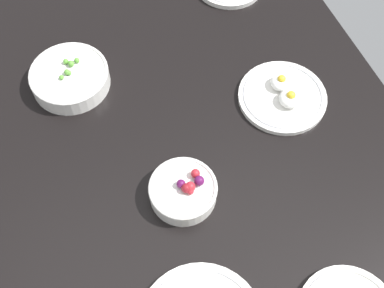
% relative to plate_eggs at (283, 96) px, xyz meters
% --- Properties ---
extents(dining_table, '(1.36, 0.95, 0.04)m').
position_rel_plate_eggs_xyz_m(dining_table, '(-0.05, 0.24, -0.03)').
color(dining_table, black).
rests_on(dining_table, ground).
extents(plate_eggs, '(0.20, 0.20, 0.05)m').
position_rel_plate_eggs_xyz_m(plate_eggs, '(0.00, 0.00, 0.00)').
color(plate_eggs, white).
rests_on(plate_eggs, dining_table).
extents(bowl_berries, '(0.14, 0.14, 0.06)m').
position_rel_plate_eggs_xyz_m(bowl_berries, '(-0.15, 0.30, 0.01)').
color(bowl_berries, white).
rests_on(bowl_berries, dining_table).
extents(bowl_peas, '(0.18, 0.18, 0.05)m').
position_rel_plate_eggs_xyz_m(bowl_peas, '(0.21, 0.44, 0.01)').
color(bowl_peas, white).
rests_on(bowl_peas, dining_table).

